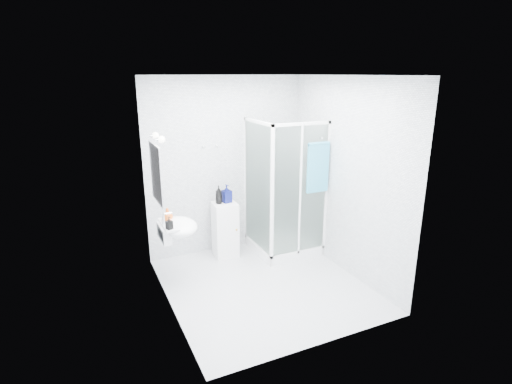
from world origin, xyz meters
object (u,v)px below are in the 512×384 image
soap_dispenser_black (169,223)px  shower_enclosure (282,225)px  soap_dispenser_orange (168,214)px  storage_cabinet (225,229)px  wall_basin (176,227)px  shampoo_bottle_b (227,194)px  shampoo_bottle_a (219,195)px  hand_towel (318,166)px

soap_dispenser_black → shower_enclosure: bearing=15.6°
soap_dispenser_black → soap_dispenser_orange: bearing=80.7°
storage_cabinet → soap_dispenser_black: (-0.98, -0.77, 0.53)m
shower_enclosure → soap_dispenser_black: 1.91m
shower_enclosure → soap_dispenser_orange: size_ratio=12.05×
wall_basin → storage_cabinet: 1.11m
shower_enclosure → soap_dispenser_orange: 1.82m
shower_enclosure → soap_dispenser_black: bearing=-164.4°
storage_cabinet → soap_dispenser_black: size_ratio=5.44×
shampoo_bottle_b → soap_dispenser_orange: shampoo_bottle_b is taller
shampoo_bottle_a → soap_dispenser_black: size_ratio=1.77×
hand_towel → soap_dispenser_orange: bearing=174.8°
hand_towel → shampoo_bottle_b: hand_towel is taller
hand_towel → shampoo_bottle_a: hand_towel is taller
shampoo_bottle_a → shampoo_bottle_b: (0.12, 0.00, 0.00)m
shampoo_bottle_b → soap_dispenser_black: (-1.02, -0.79, -0.01)m
shower_enclosure → storage_cabinet: (-0.80, 0.27, -0.04)m
wall_basin → hand_towel: size_ratio=0.80×
shampoo_bottle_b → shower_enclosure: bearing=-21.4°
wall_basin → shampoo_bottle_a: shampoo_bottle_a is taller
shampoo_bottle_a → soap_dispenser_black: (-0.90, -0.79, -0.01)m
shampoo_bottle_b → shampoo_bottle_a: bearing=-177.8°
storage_cabinet → soap_dispenser_black: soap_dispenser_black is taller
wall_basin → soap_dispenser_orange: (-0.08, 0.10, 0.15)m
soap_dispenser_orange → hand_towel: bearing=-5.2°
hand_towel → shampoo_bottle_a: bearing=150.1°
storage_cabinet → hand_towel: 1.64m
shampoo_bottle_a → soap_dispenser_orange: bearing=-149.3°
shampoo_bottle_a → shampoo_bottle_b: size_ratio=1.00×
wall_basin → soap_dispenser_black: bearing=-124.4°
shampoo_bottle_a → shampoo_bottle_b: 0.12m
shower_enclosure → shampoo_bottle_a: shower_enclosure is taller
soap_dispenser_orange → soap_dispenser_black: (-0.05, -0.28, -0.01)m
wall_basin → shampoo_bottle_b: 1.10m
storage_cabinet → soap_dispenser_orange: soap_dispenser_orange is taller
shower_enclosure → shampoo_bottle_b: bearing=158.6°
shampoo_bottle_a → wall_basin: bearing=-141.9°
shampoo_bottle_a → soap_dispenser_orange: (-0.85, -0.51, -0.01)m
wall_basin → hand_towel: 2.07m
soap_dispenser_black → wall_basin: bearing=55.6°
shampoo_bottle_a → hand_towel: bearing=-29.9°
soap_dispenser_orange → soap_dispenser_black: 0.29m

